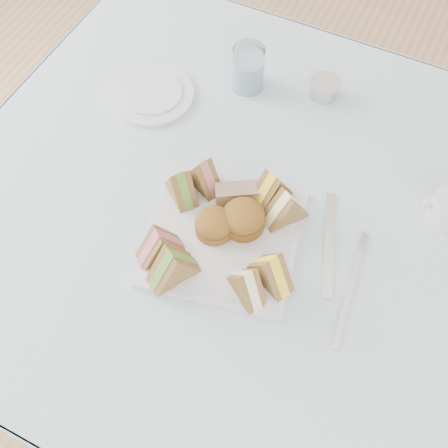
% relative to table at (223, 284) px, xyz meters
% --- Properties ---
extents(floor, '(4.00, 4.00, 0.00)m').
position_rel_table_xyz_m(floor, '(0.00, 0.00, -0.37)').
color(floor, '#9E7751').
rests_on(floor, ground).
extents(table, '(0.90, 0.90, 0.74)m').
position_rel_table_xyz_m(table, '(0.00, 0.00, 0.00)').
color(table, brown).
rests_on(table, floor).
extents(tablecloth, '(1.02, 1.02, 0.01)m').
position_rel_table_xyz_m(tablecloth, '(0.00, 0.00, 0.37)').
color(tablecloth, '#9FB8D0').
rests_on(tablecloth, table).
extents(serving_plate, '(0.31, 0.31, 0.01)m').
position_rel_table_xyz_m(serving_plate, '(0.04, -0.08, 0.38)').
color(serving_plate, silver).
rests_on(serving_plate, tablecloth).
extents(sandwich_fl_a, '(0.08, 0.09, 0.07)m').
position_rel_table_xyz_m(sandwich_fl_a, '(-0.04, -0.16, 0.42)').
color(sandwich_fl_a, brown).
rests_on(sandwich_fl_a, serving_plate).
extents(sandwich_fl_b, '(0.08, 0.10, 0.08)m').
position_rel_table_xyz_m(sandwich_fl_b, '(-0.00, -0.18, 0.43)').
color(sandwich_fl_b, brown).
rests_on(sandwich_fl_b, serving_plate).
extents(sandwich_fr_a, '(0.09, 0.07, 0.07)m').
position_rel_table_xyz_m(sandwich_fr_a, '(0.15, -0.12, 0.42)').
color(sandwich_fr_a, brown).
rests_on(sandwich_fr_a, serving_plate).
extents(sandwich_fr_b, '(0.08, 0.07, 0.07)m').
position_rel_table_xyz_m(sandwich_fr_b, '(0.12, -0.16, 0.42)').
color(sandwich_fr_b, brown).
rests_on(sandwich_fr_b, serving_plate).
extents(sandwich_bl_a, '(0.08, 0.08, 0.07)m').
position_rel_table_xyz_m(sandwich_bl_a, '(-0.06, -0.04, 0.42)').
color(sandwich_bl_a, brown).
rests_on(sandwich_bl_a, serving_plate).
extents(sandwich_bl_b, '(0.09, 0.07, 0.07)m').
position_rel_table_xyz_m(sandwich_bl_b, '(-0.04, 0.00, 0.42)').
color(sandwich_bl_b, brown).
rests_on(sandwich_bl_b, serving_plate).
extents(sandwich_br_a, '(0.08, 0.09, 0.07)m').
position_rel_table_xyz_m(sandwich_br_a, '(0.12, 0.00, 0.43)').
color(sandwich_br_a, brown).
rests_on(sandwich_br_a, serving_plate).
extents(sandwich_br_b, '(0.07, 0.09, 0.07)m').
position_rel_table_xyz_m(sandwich_br_b, '(0.08, 0.03, 0.43)').
color(sandwich_br_b, brown).
rests_on(sandwich_br_b, serving_plate).
extents(scone_left, '(0.08, 0.08, 0.05)m').
position_rel_table_xyz_m(scone_left, '(0.02, -0.08, 0.41)').
color(scone_left, brown).
rests_on(scone_left, serving_plate).
extents(scone_right, '(0.11, 0.11, 0.05)m').
position_rel_table_xyz_m(scone_right, '(0.06, -0.04, 0.41)').
color(scone_right, brown).
rests_on(scone_right, serving_plate).
extents(pastry_slice, '(0.08, 0.07, 0.04)m').
position_rel_table_xyz_m(pastry_slice, '(0.03, -0.00, 0.41)').
color(pastry_slice, tan).
rests_on(pastry_slice, serving_plate).
extents(side_plate, '(0.20, 0.20, 0.01)m').
position_rel_table_xyz_m(side_plate, '(-0.24, 0.16, 0.38)').
color(side_plate, silver).
rests_on(side_plate, tablecloth).
extents(water_glass, '(0.08, 0.08, 0.10)m').
position_rel_table_xyz_m(water_glass, '(-0.08, 0.28, 0.42)').
color(water_glass, white).
rests_on(water_glass, tablecloth).
extents(tea_strainer, '(0.08, 0.08, 0.04)m').
position_rel_table_xyz_m(tea_strainer, '(0.07, 0.32, 0.39)').
color(tea_strainer, silver).
rests_on(tea_strainer, tablecloth).
extents(knife, '(0.08, 0.21, 0.00)m').
position_rel_table_xyz_m(knife, '(0.21, -0.01, 0.38)').
color(knife, silver).
rests_on(knife, tablecloth).
extents(fork, '(0.03, 0.19, 0.00)m').
position_rel_table_xyz_m(fork, '(0.28, -0.09, 0.38)').
color(fork, silver).
rests_on(fork, tablecloth).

